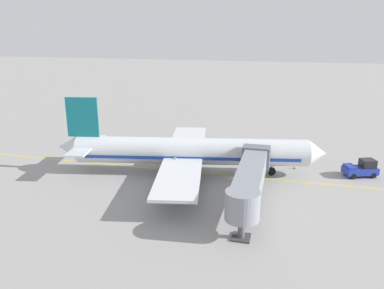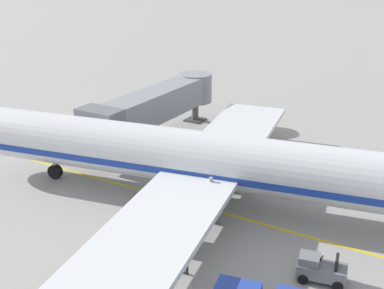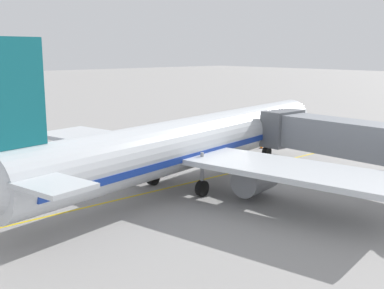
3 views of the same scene
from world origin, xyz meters
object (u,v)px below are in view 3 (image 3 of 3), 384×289
at_px(baggage_cart_second_in_train, 15,174).
at_px(safety_cone_nose_right, 204,142).
at_px(safety_cone_nose_left, 261,146).
at_px(parked_airliner, 191,143).
at_px(pushback_tractor, 318,130).
at_px(ground_crew_loader, 96,163).
at_px(safety_cone_wing_tip, 216,140).
at_px(ground_crew_wing_walker, 110,153).
at_px(jet_bridge, 365,141).
at_px(baggage_cart_front, 45,167).
at_px(baggage_tug_lead, 38,188).

distance_m(baggage_cart_second_in_train, safety_cone_nose_right, 21.66).
bearing_deg(safety_cone_nose_left, parked_airliner, -69.04).
xyz_separation_m(pushback_tractor, safety_cone_nose_left, (-0.77, -8.80, -0.81)).
distance_m(pushback_tractor, ground_crew_loader, 27.08).
bearing_deg(safety_cone_wing_tip, safety_cone_nose_right, -93.09).
bearing_deg(pushback_tractor, safety_cone_wing_tip, -120.56).
distance_m(baggage_cart_second_in_train, ground_crew_wing_walker, 9.29).
bearing_deg(jet_bridge, baggage_cart_second_in_train, -131.08).
bearing_deg(parked_airliner, safety_cone_wing_tip, 129.51).
relative_size(baggage_cart_second_in_train, ground_crew_loader, 1.76).
bearing_deg(baggage_cart_front, ground_crew_wing_walker, 98.06).
bearing_deg(ground_crew_loader, baggage_cart_second_in_train, -96.48).
height_order(jet_bridge, ground_crew_wing_walker, jet_bridge).
relative_size(jet_bridge, safety_cone_nose_right, 29.12).
bearing_deg(safety_cone_nose_right, baggage_tug_lead, -73.38).
relative_size(jet_bridge, baggage_cart_front, 5.77).
height_order(ground_crew_loader, safety_cone_nose_left, ground_crew_loader).
xyz_separation_m(jet_bridge, safety_cone_nose_right, (-19.52, 2.05, -3.17)).
height_order(ground_crew_wing_walker, ground_crew_loader, same).
relative_size(parked_airliner, ground_crew_wing_walker, 22.00).
distance_m(pushback_tractor, ground_crew_wing_walker, 24.79).
height_order(jet_bridge, baggage_tug_lead, jet_bridge).
bearing_deg(safety_cone_nose_left, jet_bridge, -19.94).
distance_m(jet_bridge, safety_cone_nose_right, 19.88).
distance_m(jet_bridge, ground_crew_wing_walker, 21.38).
xyz_separation_m(baggage_cart_front, safety_cone_nose_right, (-1.87, 18.81, -0.66)).
xyz_separation_m(ground_crew_wing_walker, ground_crew_loader, (2.35, -2.68, 0.00)).
height_order(ground_crew_wing_walker, safety_cone_nose_left, ground_crew_wing_walker).
bearing_deg(pushback_tractor, jet_bridge, -46.11).
distance_m(jet_bridge, baggage_tug_lead, 23.55).
distance_m(parked_airliner, jet_bridge, 12.70).
relative_size(jet_bridge, pushback_tractor, 3.51).
height_order(pushback_tractor, baggage_cart_second_in_train, pushback_tractor).
bearing_deg(safety_cone_wing_tip, baggage_cart_front, -85.05).
height_order(baggage_cart_second_in_train, safety_cone_nose_left, baggage_cart_second_in_train).
distance_m(baggage_tug_lead, baggage_cart_second_in_train, 3.82).
xyz_separation_m(baggage_cart_second_in_train, ground_crew_loader, (0.73, 6.46, 0.00)).
bearing_deg(pushback_tractor, safety_cone_nose_left, -94.97).
distance_m(parked_airliner, baggage_tug_lead, 11.28).
bearing_deg(baggage_cart_front, baggage_cart_second_in_train, -75.40).
xyz_separation_m(ground_crew_wing_walker, safety_cone_wing_tip, (-0.86, 14.08, -0.66)).
height_order(ground_crew_loader, safety_cone_wing_tip, ground_crew_loader).
relative_size(jet_bridge, safety_cone_wing_tip, 29.12).
bearing_deg(parked_airliner, jet_bridge, 47.06).
xyz_separation_m(parked_airliner, jet_bridge, (8.65, 9.30, 0.27)).
bearing_deg(safety_cone_nose_right, safety_cone_nose_left, 30.15).
height_order(baggage_cart_front, ground_crew_wing_walker, ground_crew_wing_walker).
relative_size(baggage_tug_lead, safety_cone_nose_right, 4.55).
distance_m(pushback_tractor, baggage_tug_lead, 33.30).
distance_m(baggage_cart_front, safety_cone_nose_left, 22.19).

